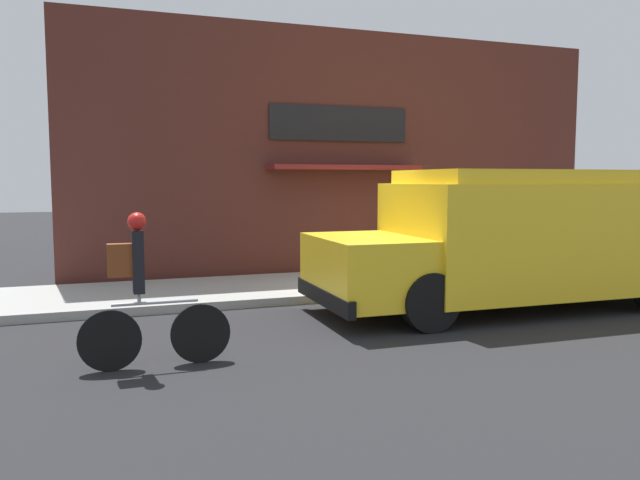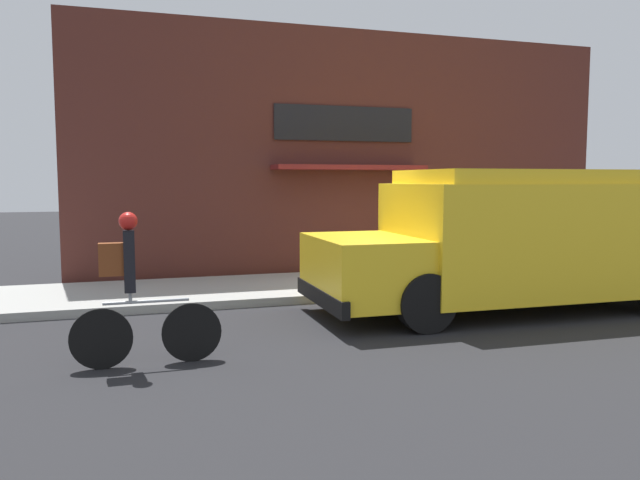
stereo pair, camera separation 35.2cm
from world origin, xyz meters
The scene contains 5 objects.
ground_plane centered at (0.00, 0.00, 0.00)m, with size 70.00×70.00×0.00m, color #232326.
sidewalk centered at (0.00, 1.33, 0.07)m, with size 28.00×2.65×0.14m.
storefront centered at (-0.01, 2.95, 2.66)m, with size 12.14×0.89×5.31m.
school_bus centered at (1.35, -1.43, 1.17)m, with size 6.59×2.82×2.24m.
cyclist centered at (-4.82, -2.78, 0.82)m, with size 1.66×0.20×1.73m.
Camera 1 is at (-5.28, -9.80, 2.08)m, focal length 35.00 mm.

